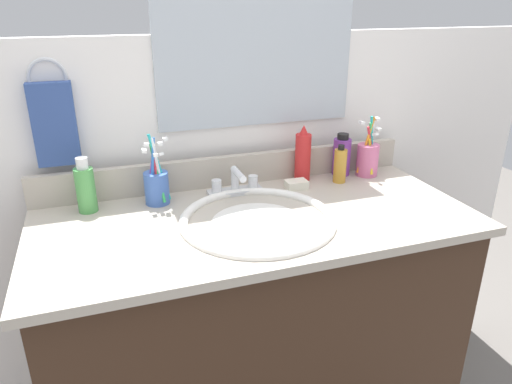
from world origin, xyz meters
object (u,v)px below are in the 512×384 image
at_px(cup_blue_plastic, 157,185).
at_px(soap_bar, 296,184).
at_px(bottle_cream_purple, 342,156).
at_px(cup_pink, 368,158).
at_px(hand_towel, 55,124).
at_px(faucet, 236,185).
at_px(bottle_toner_green, 86,188).
at_px(bottle_spray_red, 303,156).
at_px(bottle_oil_amber, 340,165).

xyz_separation_m(cup_blue_plastic, soap_bar, (0.41, -0.02, -0.04)).
bearing_deg(bottle_cream_purple, cup_pink, -23.09).
relative_size(hand_towel, cup_pink, 1.15).
bearing_deg(cup_blue_plastic, bottle_cream_purple, 4.16).
height_order(faucet, cup_blue_plastic, cup_blue_plastic).
xyz_separation_m(faucet, bottle_cream_purple, (0.37, 0.05, 0.03)).
xyz_separation_m(hand_towel, bottle_toner_green, (0.06, -0.09, -0.15)).
bearing_deg(bottle_toner_green, faucet, -2.08).
distance_m(faucet, cup_blue_plastic, 0.23).
relative_size(cup_blue_plastic, soap_bar, 3.10).
distance_m(faucet, bottle_spray_red, 0.24).
height_order(bottle_toner_green, soap_bar, bottle_toner_green).
height_order(faucet, bottle_cream_purple, bottle_cream_purple).
relative_size(hand_towel, bottle_toner_green, 1.47).
relative_size(cup_blue_plastic, cup_pink, 1.03).
bearing_deg(cup_pink, faucet, -177.71).
relative_size(bottle_oil_amber, cup_blue_plastic, 0.60).
distance_m(hand_towel, bottle_spray_red, 0.71).
xyz_separation_m(bottle_cream_purple, bottle_spray_red, (-0.14, -0.00, 0.02)).
relative_size(bottle_oil_amber, cup_pink, 0.62).
bearing_deg(faucet, bottle_toner_green, 177.92).
bearing_deg(bottle_cream_purple, soap_bar, -160.51).
relative_size(bottle_cream_purple, cup_blue_plastic, 0.68).
relative_size(faucet, soap_bar, 2.50).
bearing_deg(cup_pink, bottle_spray_red, 172.58).
xyz_separation_m(faucet, bottle_oil_amber, (0.33, -0.01, 0.03)).
distance_m(faucet, bottle_oil_amber, 0.33).
distance_m(bottle_cream_purple, bottle_toner_green, 0.78).
bearing_deg(bottle_cream_purple, bottle_spray_red, -178.12).
xyz_separation_m(faucet, soap_bar, (0.18, -0.01, -0.02)).
xyz_separation_m(bottle_cream_purple, cup_pink, (0.08, -0.03, -0.01)).
bearing_deg(faucet, cup_pink, 2.29).
height_order(bottle_spray_red, cup_pink, cup_pink).
bearing_deg(bottle_cream_purple, hand_towel, 176.27).
bearing_deg(cup_pink, bottle_oil_amber, -166.74).
bearing_deg(soap_bar, faucet, 175.40).
bearing_deg(bottle_oil_amber, cup_blue_plastic, 178.36).
xyz_separation_m(cup_pink, soap_bar, (-0.26, -0.03, -0.04)).
bearing_deg(bottle_toner_green, bottle_oil_amber, -1.83).
distance_m(bottle_cream_purple, bottle_spray_red, 0.14).
xyz_separation_m(bottle_spray_red, cup_pink, (0.21, -0.03, -0.02)).
height_order(faucet, bottle_oil_amber, bottle_oil_amber).
relative_size(faucet, bottle_toner_green, 1.07).
distance_m(bottle_oil_amber, cup_pink, 0.12).
xyz_separation_m(hand_towel, soap_bar, (0.65, -0.12, -0.21)).
bearing_deg(hand_towel, bottle_cream_purple, -3.73).
bearing_deg(faucet, bottle_spray_red, 11.18).
bearing_deg(bottle_toner_green, bottle_spray_red, 2.77).
relative_size(faucet, cup_blue_plastic, 0.81).
bearing_deg(hand_towel, bottle_oil_amber, -8.11).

